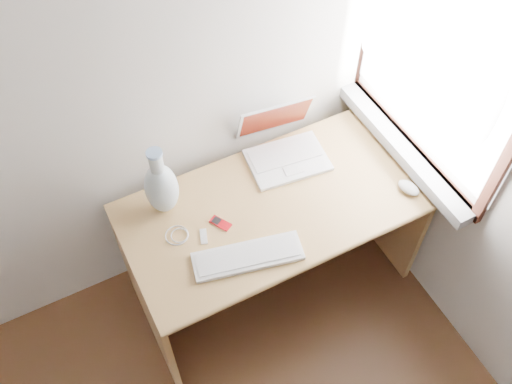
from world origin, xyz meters
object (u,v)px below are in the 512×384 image
external_keyboard (248,256)px  vase (161,187)px  desk (265,216)px  laptop (283,147)px

external_keyboard → vase: bearing=130.5°
desk → laptop: bearing=41.8°
vase → external_keyboard: bearing=-62.4°
external_keyboard → vase: (-0.21, 0.40, 0.14)m
desk → external_keyboard: size_ratio=2.84×
desk → laptop: 0.35m
laptop → external_keyboard: (-0.41, -0.43, -0.05)m
external_keyboard → laptop: bearing=59.8°
desk → laptop: laptop is taller
laptop → external_keyboard: size_ratio=0.82×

